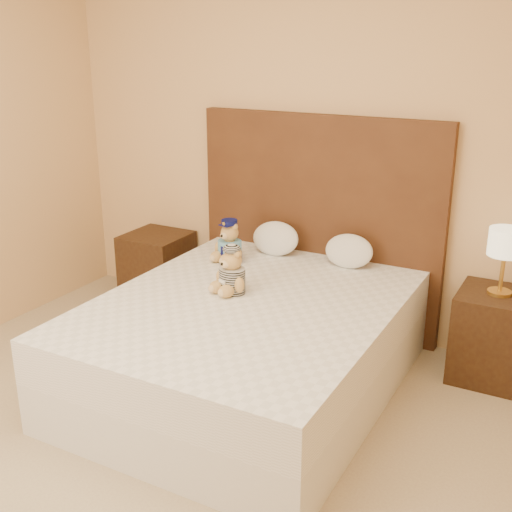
{
  "coord_description": "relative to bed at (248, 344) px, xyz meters",
  "views": [
    {
      "loc": [
        1.65,
        -1.75,
        1.99
      ],
      "look_at": [
        -0.08,
        1.45,
        0.73
      ],
      "focal_mm": 45.0,
      "sensor_mm": 36.0,
      "label": 1
    }
  ],
  "objects": [
    {
      "name": "ground",
      "position": [
        0.0,
        -1.2,
        -0.28
      ],
      "size": [
        4.0,
        4.5,
        0.0
      ],
      "primitive_type": "cube",
      "color": "tan",
      "rests_on": "ground"
    },
    {
      "name": "room_walls",
      "position": [
        0.0,
        -0.74,
        1.53
      ],
      "size": [
        4.04,
        4.52,
        2.72
      ],
      "color": "#DBAE77",
      "rests_on": "ground"
    },
    {
      "name": "bed",
      "position": [
        0.0,
        0.0,
        0.0
      ],
      "size": [
        1.6,
        2.0,
        0.55
      ],
      "color": "white",
      "rests_on": "ground"
    },
    {
      "name": "headboard",
      "position": [
        0.0,
        1.01,
        0.47
      ],
      "size": [
        1.75,
        0.08,
        1.5
      ],
      "primitive_type": "cube",
      "color": "#4E2C17",
      "rests_on": "ground"
    },
    {
      "name": "nightstand_left",
      "position": [
        -1.25,
        0.8,
        -0.0
      ],
      "size": [
        0.45,
        0.45,
        0.55
      ],
      "primitive_type": "cube",
      "color": "#382412",
      "rests_on": "ground"
    },
    {
      "name": "nightstand_right",
      "position": [
        1.25,
        0.8,
        -0.0
      ],
      "size": [
        0.45,
        0.45,
        0.55
      ],
      "primitive_type": "cube",
      "color": "#382412",
      "rests_on": "ground"
    },
    {
      "name": "lamp",
      "position": [
        1.25,
        0.8,
        0.57
      ],
      "size": [
        0.2,
        0.2,
        0.4
      ],
      "color": "gold",
      "rests_on": "nightstand_right"
    },
    {
      "name": "teddy_police",
      "position": [
        -0.44,
        0.55,
        0.42
      ],
      "size": [
        0.29,
        0.28,
        0.28
      ],
      "primitive_type": null,
      "rotation": [
        0.0,
        0.0,
        -0.24
      ],
      "color": "#BA8648",
      "rests_on": "bed"
    },
    {
      "name": "teddy_prisoner",
      "position": [
        -0.15,
        0.08,
        0.41
      ],
      "size": [
        0.31,
        0.3,
        0.27
      ],
      "primitive_type": null,
      "rotation": [
        0.0,
        0.0,
        -0.36
      ],
      "color": "#BA8648",
      "rests_on": "bed"
    },
    {
      "name": "pillow_left",
      "position": [
        -0.24,
        0.83,
        0.4
      ],
      "size": [
        0.34,
        0.22,
        0.24
      ],
      "primitive_type": "ellipsoid",
      "color": "white",
      "rests_on": "bed"
    },
    {
      "name": "pillow_right",
      "position": [
        0.3,
        0.83,
        0.39
      ],
      "size": [
        0.32,
        0.21,
        0.23
      ],
      "primitive_type": "ellipsoid",
      "color": "white",
      "rests_on": "bed"
    }
  ]
}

